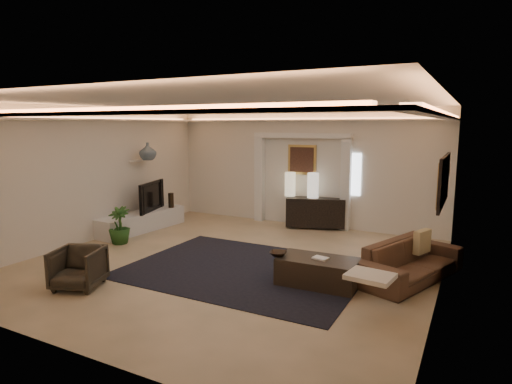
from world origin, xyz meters
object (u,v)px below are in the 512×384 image
at_px(coffee_table, 318,272).
at_px(armchair, 78,268).
at_px(console, 315,212).
at_px(sofa, 411,261).

xyz_separation_m(coffee_table, armchair, (-3.26, -1.83, 0.11)).
bearing_deg(console, armchair, -126.98).
bearing_deg(coffee_table, console, 108.52).
xyz_separation_m(sofa, coffee_table, (-1.26, -0.94, -0.10)).
distance_m(console, sofa, 3.67).
distance_m(sofa, armchair, 5.30).
distance_m(console, coffee_table, 3.79).
bearing_deg(console, sofa, -62.54).
bearing_deg(sofa, console, 65.05).
bearing_deg(console, coffee_table, -86.85).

